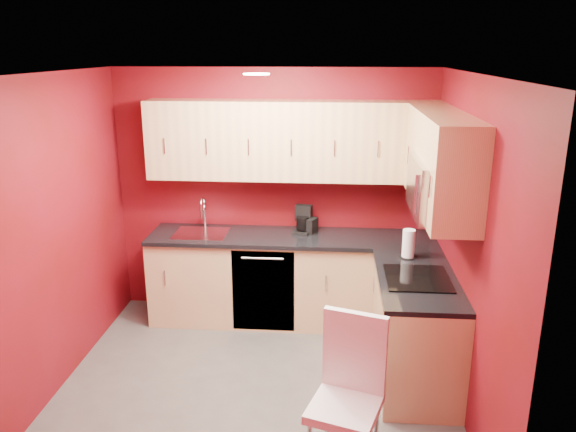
# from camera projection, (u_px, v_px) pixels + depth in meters

# --- Properties ---
(floor) EXTENTS (3.20, 3.20, 0.00)m
(floor) POSITION_uv_depth(u_px,v_px,m) (256.00, 385.00, 4.63)
(floor) COLOR #514E4B
(floor) RESTS_ON ground
(ceiling) EXTENTS (3.20, 3.20, 0.00)m
(ceiling) POSITION_uv_depth(u_px,v_px,m) (251.00, 74.00, 3.92)
(ceiling) COLOR white
(ceiling) RESTS_ON wall_back
(wall_back) EXTENTS (3.20, 0.00, 3.20)m
(wall_back) POSITION_uv_depth(u_px,v_px,m) (274.00, 194.00, 5.71)
(wall_back) COLOR maroon
(wall_back) RESTS_ON floor
(wall_front) EXTENTS (3.20, 0.00, 3.20)m
(wall_front) POSITION_uv_depth(u_px,v_px,m) (213.00, 341.00, 2.84)
(wall_front) COLOR maroon
(wall_front) RESTS_ON floor
(wall_left) EXTENTS (0.00, 3.00, 3.00)m
(wall_left) POSITION_uv_depth(u_px,v_px,m) (52.00, 237.00, 4.40)
(wall_left) COLOR maroon
(wall_left) RESTS_ON floor
(wall_right) EXTENTS (0.00, 3.00, 3.00)m
(wall_right) POSITION_uv_depth(u_px,v_px,m) (468.00, 248.00, 4.15)
(wall_right) COLOR maroon
(wall_right) RESTS_ON floor
(base_cabinets_back) EXTENTS (2.80, 0.60, 0.87)m
(base_cabinets_back) POSITION_uv_depth(u_px,v_px,m) (291.00, 280.00, 5.64)
(base_cabinets_back) COLOR #D8AE7B
(base_cabinets_back) RESTS_ON floor
(base_cabinets_right) EXTENTS (0.60, 1.30, 0.87)m
(base_cabinets_right) POSITION_uv_depth(u_px,v_px,m) (415.00, 329.00, 4.65)
(base_cabinets_right) COLOR #D8AE7B
(base_cabinets_right) RESTS_ON floor
(countertop_back) EXTENTS (2.80, 0.63, 0.04)m
(countertop_back) POSITION_uv_depth(u_px,v_px,m) (291.00, 238.00, 5.49)
(countertop_back) COLOR black
(countertop_back) RESTS_ON base_cabinets_back
(countertop_right) EXTENTS (0.63, 1.27, 0.04)m
(countertop_right) POSITION_uv_depth(u_px,v_px,m) (417.00, 279.00, 4.50)
(countertop_right) COLOR black
(countertop_right) RESTS_ON base_cabinets_right
(upper_cabinets_back) EXTENTS (2.80, 0.35, 0.75)m
(upper_cabinets_back) POSITION_uv_depth(u_px,v_px,m) (293.00, 140.00, 5.36)
(upper_cabinets_back) COLOR tan
(upper_cabinets_back) RESTS_ON wall_back
(upper_cabinets_right) EXTENTS (0.35, 1.55, 0.75)m
(upper_cabinets_right) POSITION_uv_depth(u_px,v_px,m) (440.00, 152.00, 4.40)
(upper_cabinets_right) COLOR tan
(upper_cabinets_right) RESTS_ON wall_right
(microwave) EXTENTS (0.42, 0.76, 0.42)m
(microwave) POSITION_uv_depth(u_px,v_px,m) (439.00, 188.00, 4.24)
(microwave) COLOR silver
(microwave) RESTS_ON upper_cabinets_right
(cooktop) EXTENTS (0.50, 0.55, 0.01)m
(cooktop) POSITION_uv_depth(u_px,v_px,m) (417.00, 278.00, 4.46)
(cooktop) COLOR black
(cooktop) RESTS_ON countertop_right
(sink) EXTENTS (0.52, 0.42, 0.35)m
(sink) POSITION_uv_depth(u_px,v_px,m) (201.00, 230.00, 5.57)
(sink) COLOR silver
(sink) RESTS_ON countertop_back
(dishwasher_front) EXTENTS (0.60, 0.02, 0.82)m
(dishwasher_front) POSITION_uv_depth(u_px,v_px,m) (263.00, 291.00, 5.38)
(dishwasher_front) COLOR black
(dishwasher_front) RESTS_ON base_cabinets_back
(downlight) EXTENTS (0.20, 0.20, 0.01)m
(downlight) POSITION_uv_depth(u_px,v_px,m) (256.00, 74.00, 4.21)
(downlight) COLOR white
(downlight) RESTS_ON ceiling
(coffee_maker) EXTENTS (0.20, 0.24, 0.27)m
(coffee_maker) POSITION_uv_depth(u_px,v_px,m) (302.00, 220.00, 5.55)
(coffee_maker) COLOR black
(coffee_maker) RESTS_ON countertop_back
(napkin_holder) EXTENTS (0.19, 0.19, 0.15)m
(napkin_holder) POSITION_uv_depth(u_px,v_px,m) (309.00, 225.00, 5.56)
(napkin_holder) COLOR black
(napkin_holder) RESTS_ON countertop_back
(paper_towel) EXTENTS (0.16, 0.16, 0.25)m
(paper_towel) POSITION_uv_depth(u_px,v_px,m) (409.00, 244.00, 4.88)
(paper_towel) COLOR white
(paper_towel) RESTS_ON countertop_right
(dining_chair) EXTENTS (0.54, 0.55, 1.05)m
(dining_chair) POSITION_uv_depth(u_px,v_px,m) (345.00, 400.00, 3.57)
(dining_chair) COLOR white
(dining_chair) RESTS_ON floor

